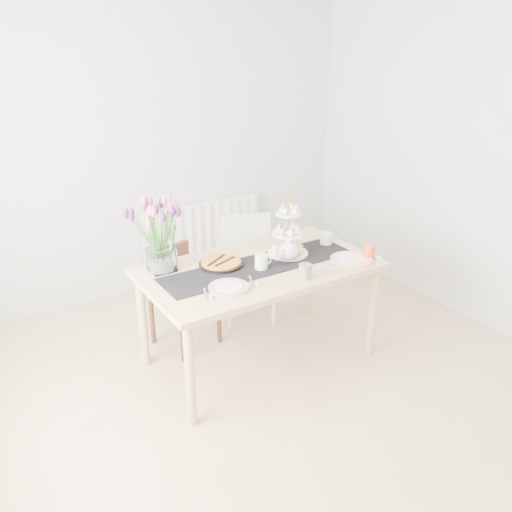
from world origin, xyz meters
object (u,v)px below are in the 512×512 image
tart_tin (221,264)px  mug_white (261,262)px  chair_white (247,259)px  radiator (203,233)px  plate_right (351,260)px  cream_jug (326,239)px  tulip_vase (159,225)px  plate_left (229,287)px  dining_table (260,276)px  mug_grey (305,271)px  cake_stand (288,239)px  chair_brown (178,289)px  mug_orange (369,251)px  teapot (289,251)px

tart_tin → mug_white: 0.28m
chair_white → radiator: bearing=112.0°
chair_white → plate_right: bearing=-50.4°
radiator → cream_jug: size_ratio=12.99×
radiator → tulip_vase: (-0.93, -1.23, 0.63)m
cream_jug → plate_left: 1.03m
cream_jug → tart_tin: bearing=-179.4°
chair_white → tulip_vase: tulip_vase is taller
tulip_vase → plate_left: (0.24, -0.48, -0.32)m
tulip_vase → plate_right: bearing=-25.0°
plate_left → plate_right: size_ratio=0.89×
dining_table → tulip_vase: tulip_vase is taller
radiator → dining_table: same height
mug_grey → cake_stand: bearing=56.1°
chair_brown → plate_right: (0.96, -0.83, 0.32)m
chair_brown → mug_orange: 1.44m
dining_table → mug_white: (-0.02, -0.05, 0.13)m
mug_orange → dining_table: bearing=105.7°
chair_brown → tulip_vase: 0.74m
cake_stand → mug_white: (-0.30, -0.11, -0.07)m
dining_table → tart_tin: 0.28m
teapot → plate_left: bearing=173.3°
chair_brown → cake_stand: 0.93m
radiator → mug_grey: mug_grey is taller
dining_table → mug_white: size_ratio=15.39×
dining_table → chair_white: bearing=65.2°
chair_white → tart_tin: chair_white is taller
cake_stand → cream_jug: (0.36, 0.01, -0.08)m
teapot → radiator: bearing=63.6°
mug_orange → plate_left: size_ratio=0.38×
dining_table → mug_orange: bearing=-21.3°
cream_jug → mug_orange: mug_orange is taller
radiator → dining_table: bearing=-102.3°
mug_grey → plate_left: (-0.49, 0.13, -0.04)m
chair_white → tart_tin: size_ratio=2.77×
mug_grey → mug_orange: 0.59m
tart_tin → mug_white: (0.21, -0.19, 0.03)m
tulip_vase → mug_white: 0.72m
chair_brown → teapot: size_ratio=3.21×
plate_right → mug_grey: bearing=-172.9°
tulip_vase → mug_orange: 1.48m
tulip_vase → plate_left: size_ratio=2.29×
cream_jug → tulip_vase: bearing=175.0°
plate_right → tart_tin: bearing=153.9°
tart_tin → mug_white: bearing=-42.5°
mug_white → chair_brown: bearing=123.2°
teapot → tart_tin: bearing=136.9°
dining_table → mug_grey: (0.14, -0.32, 0.12)m
radiator → dining_table: (-0.33, -1.52, 0.22)m
dining_table → cake_stand: cake_stand is taller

